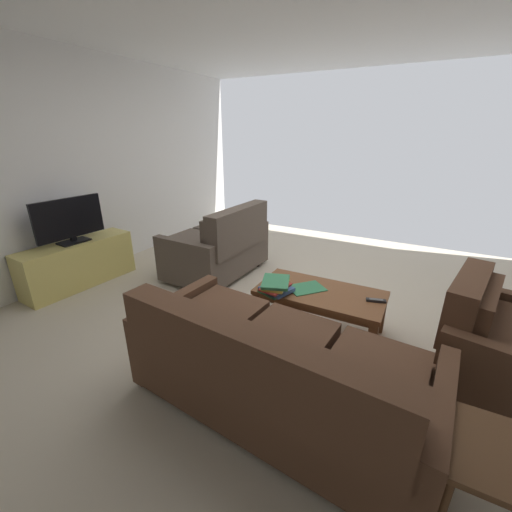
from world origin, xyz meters
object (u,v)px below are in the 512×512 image
at_px(book_stack, 276,286).
at_px(loose_magazine, 306,288).
at_px(loveseat_near, 220,246).
at_px(tv_stand, 79,264).
at_px(end_table, 500,471).
at_px(coffee_table, 320,297).
at_px(flat_tv, 69,220).
at_px(armchair_side, 509,350).
at_px(sofa_main, 273,369).
at_px(tv_remote, 376,300).

height_order(book_stack, loose_magazine, book_stack).
height_order(loveseat_near, tv_stand, loveseat_near).
bearing_deg(end_table, coffee_table, -47.62).
relative_size(flat_tv, book_stack, 2.18).
distance_m(flat_tv, armchair_side, 4.25).
xyz_separation_m(sofa_main, book_stack, (0.38, -0.85, 0.12)).
bearing_deg(end_table, tv_stand, -12.06).
bearing_deg(coffee_table, tv_remote, -175.77).
xyz_separation_m(loveseat_near, book_stack, (-1.18, 0.85, 0.09)).
xyz_separation_m(flat_tv, tv_remote, (-3.31, -0.46, -0.39)).
bearing_deg(loose_magazine, tv_stand, 49.78).
relative_size(end_table, tv_remote, 3.26).
xyz_separation_m(end_table, armchair_side, (-0.21, -1.14, -0.09)).
height_order(tv_remote, loose_magazine, tv_remote).
relative_size(loveseat_near, tv_remote, 7.93).
distance_m(sofa_main, book_stack, 0.94).
height_order(flat_tv, tv_remote, flat_tv).
distance_m(loveseat_near, armchair_side, 3.01).
bearing_deg(book_stack, tv_stand, 4.82).
distance_m(tv_stand, flat_tv, 0.54).
bearing_deg(coffee_table, end_table, 132.38).
distance_m(end_table, book_stack, 1.85).
bearing_deg(tv_stand, loveseat_near, -140.95).
bearing_deg(loose_magazine, armchair_side, -143.73).
height_order(sofa_main, end_table, sofa_main).
height_order(coffee_table, tv_stand, tv_stand).
relative_size(book_stack, tv_remote, 2.15).
height_order(sofa_main, loose_magazine, sofa_main).
relative_size(tv_stand, book_stack, 3.61).
xyz_separation_m(tv_stand, book_stack, (-2.49, -0.21, 0.20)).
bearing_deg(sofa_main, tv_stand, -12.60).
bearing_deg(loose_magazine, loveseat_near, 16.10).
bearing_deg(end_table, book_stack, -35.20).
relative_size(sofa_main, flat_tv, 2.55).
relative_size(coffee_table, tv_remote, 6.74).
bearing_deg(flat_tv, tv_stand, -11.40).
bearing_deg(book_stack, loveseat_near, -35.89).
xyz_separation_m(loveseat_near, loose_magazine, (-1.40, 0.65, 0.03)).
relative_size(loveseat_near, tv_stand, 1.02).
xyz_separation_m(loveseat_near, armchair_side, (-2.90, 0.78, -0.03)).
bearing_deg(sofa_main, flat_tv, -12.60).
relative_size(tv_stand, loose_magazine, 4.08).
xyz_separation_m(loveseat_near, end_table, (-2.69, 1.92, 0.06)).
relative_size(book_stack, loose_magazine, 1.13).
bearing_deg(sofa_main, loveseat_near, -47.57).
xyz_separation_m(book_stack, tv_remote, (-0.82, -0.25, -0.05)).
bearing_deg(loveseat_near, coffee_table, 157.20).
distance_m(sofa_main, loose_magazine, 1.07).
xyz_separation_m(flat_tv, armchair_side, (-4.22, -0.29, -0.45)).
height_order(tv_stand, flat_tv, flat_tv).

